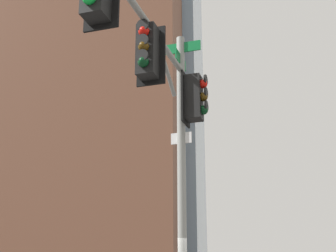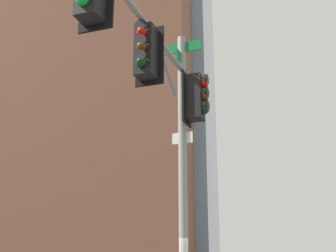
{
  "view_description": "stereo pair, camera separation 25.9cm",
  "coord_description": "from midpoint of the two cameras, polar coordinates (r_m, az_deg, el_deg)",
  "views": [
    {
      "loc": [
        -0.75,
        10.21,
        1.42
      ],
      "look_at": [
        0.21,
        1.08,
        4.55
      ],
      "focal_mm": 53.39,
      "sensor_mm": 36.0,
      "label": 1
    },
    {
      "loc": [
        -1.01,
        10.17,
        1.42
      ],
      "look_at": [
        0.21,
        1.08,
        4.55
      ],
      "focal_mm": 53.39,
      "sensor_mm": 36.0,
      "label": 2
    }
  ],
  "objects": [
    {
      "name": "signal_pole_assembly",
      "position": [
        9.3,
        -0.17,
        4.18
      ],
      "size": [
        1.79,
        5.65,
        6.95
      ],
      "rotation": [
        0.0,
        0.0,
        1.36
      ],
      "color": "gray",
      "rests_on": "ground_plane"
    },
    {
      "name": "building_brick_nearside",
      "position": [
        55.67,
        -10.64,
        8.39
      ],
      "size": [
        26.29,
        18.73,
        53.17
      ],
      "primitive_type": "cube",
      "color": "#845B47",
      "rests_on": "ground_plane"
    },
    {
      "name": "building_brick_midblock",
      "position": [
        46.55,
        -9.24,
        -2.0
      ],
      "size": [
        19.91,
        18.64,
        29.42
      ],
      "primitive_type": "cube",
      "color": "brown",
      "rests_on": "ground_plane"
    },
    {
      "name": "building_glass_tower",
      "position": [
        66.52,
        -8.9,
        4.9
      ],
      "size": [
        31.94,
        29.96,
        55.88
      ],
      "primitive_type": "cube",
      "color": "#7A99B2",
      "rests_on": "ground_plane"
    }
  ]
}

